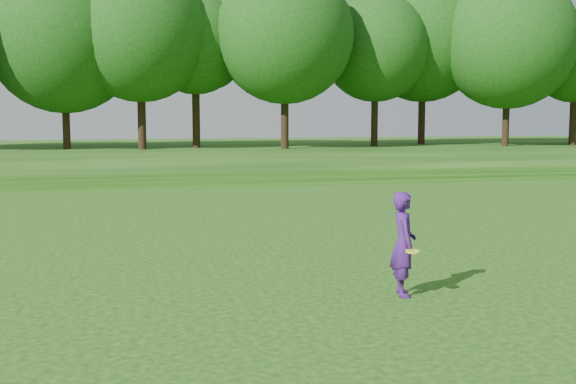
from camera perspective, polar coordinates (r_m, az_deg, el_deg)
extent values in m
plane|color=#12410C|center=(10.41, 7.88, -10.51)|extent=(140.00, 140.00, 0.00)
cube|color=#12410C|center=(43.52, -8.43, 2.77)|extent=(130.00, 30.00, 0.60)
cube|color=gray|center=(29.66, -6.14, 0.58)|extent=(130.00, 1.60, 0.04)
imported|color=#471973|center=(11.97, 9.10, -4.06)|extent=(0.51, 0.69, 1.72)
cylinder|color=#E1FF28|center=(11.67, 9.82, -4.64)|extent=(0.23, 0.23, 0.05)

